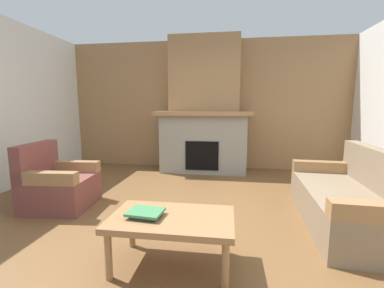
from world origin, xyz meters
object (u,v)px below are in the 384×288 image
object	(u,v)px
couch	(351,200)
armchair	(58,185)
coffee_table	(172,223)
fireplace	(204,114)

from	to	relation	value
couch	armchair	distance (m)	3.57
couch	coffee_table	xyz separation A→B (m)	(-1.80, -1.02, 0.09)
couch	fireplace	bearing A→B (deg)	129.08
armchair	fireplace	bearing A→B (deg)	53.04
armchair	couch	bearing A→B (deg)	-0.40
fireplace	couch	size ratio (longest dim) A/B	1.46
couch	coffee_table	distance (m)	2.07
fireplace	coffee_table	distance (m)	3.41
fireplace	coffee_table	xyz separation A→B (m)	(0.06, -3.31, -0.79)
fireplace	coffee_table	world-z (taller)	fireplace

